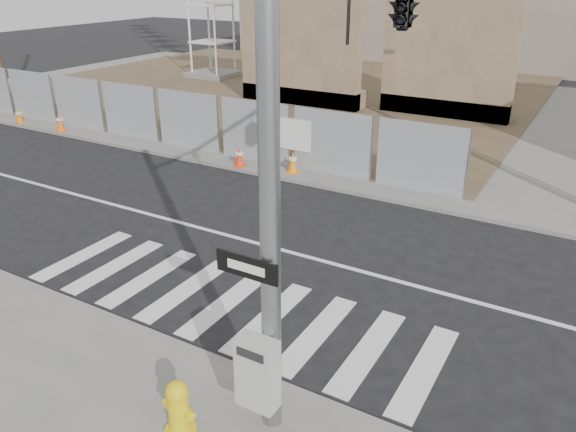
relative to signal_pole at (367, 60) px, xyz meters
The scene contains 11 objects.
ground 5.77m from the signal_pole, 140.66° to the left, with size 100.00×100.00×0.00m, color black.
sidewalk_far 16.91m from the signal_pole, 98.84° to the left, with size 50.00×20.00×0.12m, color slate.
signal_pole is the anchor object (origin of this frame).
chain_link_fence 14.80m from the signal_pole, 150.58° to the left, with size 24.60×0.04×2.00m, color gray.
concrete_wall_left 17.92m from the signal_pole, 122.11° to the left, with size 6.00×1.30×8.00m.
concrete_wall_right 16.46m from the signal_pole, 100.52° to the left, with size 5.50×1.30×8.00m.
fire_hydrant 5.63m from the signal_pole, 105.57° to the right, with size 0.59×0.59×0.85m.
traffic_cone_a 19.44m from the signal_pole, 160.69° to the left, with size 0.42×0.42×0.65m.
traffic_cone_b 17.15m from the signal_pole, 157.82° to the left, with size 0.38×0.38×0.72m.
traffic_cone_c 10.22m from the signal_pole, 137.38° to the left, with size 0.34×0.34×0.67m.
traffic_cone_d 9.32m from the signal_pole, 127.23° to the left, with size 0.38×0.38×0.70m.
Camera 1 is at (5.76, -9.98, 6.02)m, focal length 35.00 mm.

